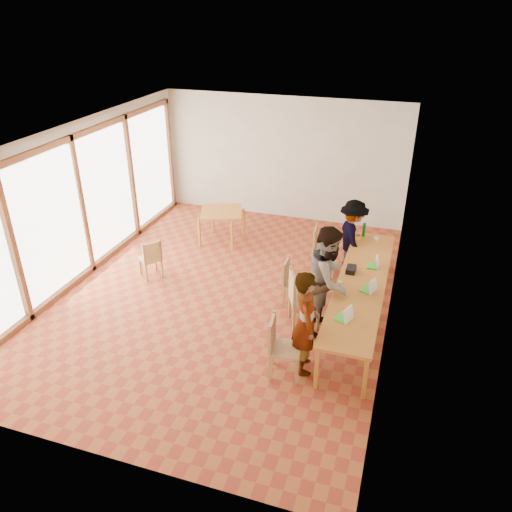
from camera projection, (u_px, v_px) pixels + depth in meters
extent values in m
plane|color=#9E4D26|center=(226.00, 294.00, 9.50)|extent=(8.00, 8.00, 0.00)
cube|color=beige|center=(283.00, 159.00, 12.17)|extent=(6.00, 0.10, 3.00)
cube|color=beige|center=(90.00, 362.00, 5.43)|extent=(6.00, 0.10, 3.00)
cube|color=beige|center=(398.00, 245.00, 7.98)|extent=(0.10, 8.00, 3.00)
cube|color=white|center=(80.00, 202.00, 9.61)|extent=(0.10, 8.00, 3.00)
cube|color=white|center=(221.00, 136.00, 8.10)|extent=(6.00, 8.00, 0.04)
cube|color=#C9812C|center=(361.00, 283.00, 8.43)|extent=(0.80, 4.00, 0.05)
cube|color=#C9812C|center=(317.00, 368.00, 7.06)|extent=(0.06, 0.06, 0.70)
cube|color=#C9812C|center=(355.00, 250.00, 10.33)|extent=(0.06, 0.06, 0.70)
cube|color=#C9812C|center=(365.00, 379.00, 6.88)|extent=(0.06, 0.06, 0.70)
cube|color=#C9812C|center=(389.00, 255.00, 10.14)|extent=(0.06, 0.06, 0.70)
cube|color=#C9812C|center=(221.00, 212.00, 11.19)|extent=(0.90, 0.90, 0.05)
cube|color=#C9812C|center=(199.00, 232.00, 11.15)|extent=(0.05, 0.05, 0.70)
cube|color=#C9812C|center=(212.00, 219.00, 11.80)|extent=(0.05, 0.05, 0.70)
cube|color=#C9812C|center=(232.00, 236.00, 10.93)|extent=(0.05, 0.05, 0.70)
cube|color=#C9812C|center=(244.00, 223.00, 11.59)|extent=(0.05, 0.05, 0.70)
cube|color=tan|center=(285.00, 349.00, 7.28)|extent=(0.50, 0.50, 0.04)
cube|color=tan|center=(272.00, 333.00, 7.20)|extent=(0.10, 0.45, 0.47)
cube|color=tan|center=(304.00, 300.00, 8.40)|extent=(0.63, 0.63, 0.05)
cube|color=tan|center=(292.00, 287.00, 8.26)|extent=(0.23, 0.45, 0.50)
cube|color=tan|center=(295.00, 284.00, 9.00)|extent=(0.42, 0.42, 0.04)
cube|color=tan|center=(286.00, 271.00, 8.94)|extent=(0.05, 0.41, 0.43)
cube|color=tan|center=(324.00, 252.00, 10.00)|extent=(0.50, 0.50, 0.04)
cube|color=tan|center=(315.00, 240.00, 9.92)|extent=(0.09, 0.46, 0.48)
cube|color=tan|center=(150.00, 259.00, 9.92)|extent=(0.54, 0.54, 0.04)
cube|color=tan|center=(152.00, 252.00, 9.69)|extent=(0.27, 0.32, 0.40)
imported|color=gray|center=(306.00, 322.00, 7.23)|extent=(0.58, 0.70, 1.66)
imported|color=gray|center=(328.00, 280.00, 8.12)|extent=(0.84, 1.00, 1.87)
imported|color=gray|center=(352.00, 237.00, 9.91)|extent=(0.93, 1.15, 1.55)
cube|color=green|center=(342.00, 318.00, 7.46)|extent=(0.26, 0.31, 0.03)
cube|color=white|center=(348.00, 315.00, 7.36)|extent=(0.15, 0.25, 0.22)
cube|color=green|center=(367.00, 289.00, 8.18)|extent=(0.26, 0.30, 0.03)
cube|color=white|center=(373.00, 286.00, 8.08)|extent=(0.16, 0.24, 0.21)
cube|color=green|center=(372.00, 266.00, 8.89)|extent=(0.17, 0.24, 0.03)
cube|color=white|center=(378.00, 262.00, 8.82)|extent=(0.07, 0.22, 0.20)
imported|color=gold|center=(357.00, 238.00, 9.82)|extent=(0.16, 0.16, 0.11)
cylinder|color=#187029|center=(364.00, 230.00, 9.95)|extent=(0.07, 0.07, 0.28)
cylinder|color=silver|center=(340.00, 284.00, 8.27)|extent=(0.07, 0.07, 0.09)
cylinder|color=white|center=(376.00, 239.00, 9.84)|extent=(0.08, 0.08, 0.06)
cube|color=#D74381|center=(353.00, 311.00, 7.62)|extent=(0.05, 0.10, 0.01)
cube|color=black|center=(351.00, 269.00, 8.71)|extent=(0.16, 0.26, 0.09)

